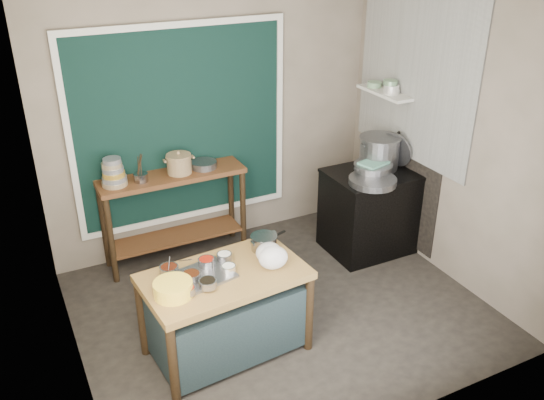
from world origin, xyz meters
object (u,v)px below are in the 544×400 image
condiment_tray (200,277)px  stock_pot (379,152)px  saucepan (264,242)px  steamer (373,170)px  yellow_basin (173,289)px  prep_table (226,313)px  ceramic_crock (179,165)px  back_counter (175,217)px  stove_block (371,212)px  utensil_cup (141,177)px

condiment_tray → stock_pot: 2.49m
saucepan → steamer: size_ratio=0.57×
yellow_basin → prep_table: bearing=12.5°
yellow_basin → steamer: bearing=20.5°
stock_pot → yellow_basin: bearing=-157.9°
ceramic_crock → back_counter: bearing=172.7°
saucepan → yellow_basin: bearing=-178.9°
steamer → saucepan: bearing=-158.4°
stove_block → saucepan: 1.74m
back_counter → condiment_tray: bearing=-100.6°
utensil_cup → ceramic_crock: 0.40m
utensil_cup → condiment_tray: bearing=-89.2°
condiment_tray → steamer: steamer is taller
utensil_cup → ceramic_crock: (0.39, 0.03, 0.05)m
condiment_tray → back_counter: bearing=79.4°
back_counter → steamer: (1.84, -0.79, 0.47)m
stove_block → utensil_cup: utensil_cup is taller
condiment_tray → ceramic_crock: bearing=76.5°
prep_table → yellow_basin: bearing=-172.3°
condiment_tray → saucepan: size_ratio=2.17×
stove_block → ceramic_crock: (-1.82, 0.72, 0.61)m
steamer → utensil_cup: bearing=160.8°
stove_block → utensil_cup: 2.38m
back_counter → stock_pot: size_ratio=3.35×
saucepan → steamer: 1.62m
prep_table → ceramic_crock: 1.71m
back_counter → condiment_tray: (-0.29, -1.55, 0.29)m
prep_table → condiment_tray: bearing=167.1°
saucepan → utensil_cup: bearing=98.3°
prep_table → back_counter: bearing=81.6°
utensil_cup → steamer: 2.28m
prep_table → yellow_basin: (-0.43, -0.10, 0.43)m
utensil_cup → ceramic_crock: ceramic_crock is taller
back_counter → yellow_basin: (-0.53, -1.68, 0.33)m
prep_table → back_counter: back_counter is taller
stock_pot → steamer: size_ratio=1.09×
condiment_tray → saucepan: saucepan is taller
yellow_basin → steamer: 2.53m
stove_block → saucepan: saucepan is taller
prep_table → stock_pot: bearing=19.2°
stock_pot → steamer: (-0.17, -0.15, -0.10)m
yellow_basin → stove_block: bearing=21.2°
back_counter → saucepan: bearing=-76.5°
saucepan → utensil_cup: size_ratio=1.64×
prep_table → condiment_tray: condiment_tray is taller
ceramic_crock → steamer: size_ratio=0.65×
steamer → back_counter: bearing=156.7°
ceramic_crock → stock_pot: 2.03m
yellow_basin → saucepan: 0.91m
stock_pot → condiment_tray: bearing=-158.4°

